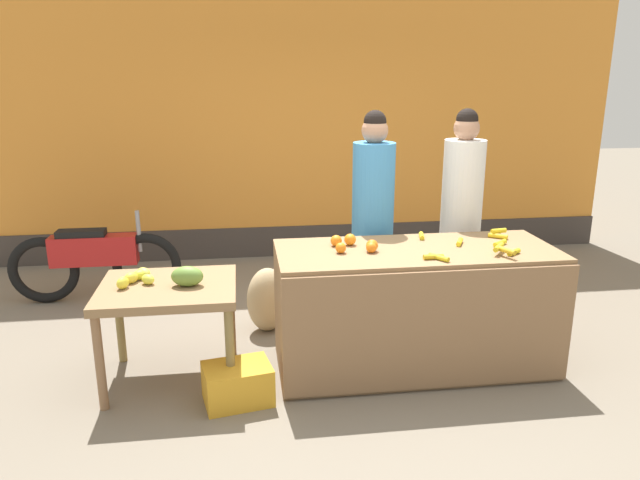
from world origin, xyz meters
TOP-DOWN VIEW (x-y plane):
  - ground_plane at (0.00, 0.00)m, footprint 24.00×24.00m
  - market_wall_back at (0.00, 2.99)m, footprint 7.31×0.23m
  - fruit_stall_counter at (0.45, -0.01)m, footprint 2.01×0.83m
  - side_table_wooden at (-1.31, 0.00)m, footprint 0.93×0.78m
  - banana_bunch_pile at (0.88, -0.05)m, footprint 0.81×0.69m
  - orange_pile at (0.00, 0.05)m, footprint 0.31×0.29m
  - mango_papaya_pile at (-1.30, 0.02)m, footprint 0.60×0.36m
  - vendor_woman_blue_shirt at (0.27, 0.65)m, footprint 0.34×0.34m
  - vendor_woman_white_shirt at (1.04, 0.71)m, footprint 0.34×0.34m
  - parked_motorcycle at (-2.19, 1.68)m, footprint 1.60×0.18m
  - produce_crate at (-0.86, -0.36)m, footprint 0.49×0.40m
  - produce_sack at (-0.60, 0.76)m, footprint 0.46×0.44m

SIDE VIEW (x-z plane):
  - ground_plane at x=0.00m, z-range 0.00..0.00m
  - produce_crate at x=-0.86m, z-range 0.00..0.26m
  - produce_sack at x=-0.60m, z-range 0.00..0.56m
  - parked_motorcycle at x=-2.19m, z-range -0.04..0.84m
  - fruit_stall_counter at x=0.45m, z-range 0.00..0.91m
  - side_table_wooden at x=-1.31m, z-range 0.27..0.99m
  - mango_papaya_pile at x=-1.30m, z-range 0.71..0.85m
  - vendor_woman_blue_shirt at x=0.27m, z-range 0.01..1.86m
  - vendor_woman_white_shirt at x=1.04m, z-range 0.01..1.86m
  - banana_bunch_pile at x=0.88m, z-range 0.90..0.97m
  - orange_pile at x=0.00m, z-range 0.91..0.99m
  - market_wall_back at x=0.00m, z-range -0.03..3.44m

